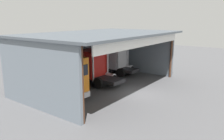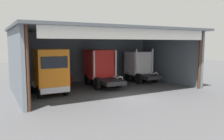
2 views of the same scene
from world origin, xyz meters
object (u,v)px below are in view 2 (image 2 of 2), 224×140
(truck_orange_right_bay, at_px, (50,71))
(truck_red_yard_outside, at_px, (101,67))
(oil_drum, at_px, (70,79))
(tool_cart, at_px, (111,77))
(truck_white_center_left_bay, at_px, (140,66))

(truck_orange_right_bay, height_order, truck_red_yard_outside, truck_orange_right_bay)
(oil_drum, distance_m, tool_cart, 4.44)
(truck_orange_right_bay, xyz_separation_m, oil_drum, (3.00, 4.18, -1.46))
(truck_orange_right_bay, relative_size, truck_red_yard_outside, 0.96)
(truck_orange_right_bay, relative_size, oil_drum, 5.64)
(truck_red_yard_outside, bearing_deg, truck_orange_right_bay, -159.45)
(truck_white_center_left_bay, relative_size, oil_drum, 4.58)
(truck_white_center_left_bay, distance_m, tool_cart, 3.40)
(tool_cart, bearing_deg, truck_orange_right_bay, -156.03)
(oil_drum, bearing_deg, truck_orange_right_bay, -125.64)
(truck_red_yard_outside, bearing_deg, oil_drum, 137.09)
(truck_orange_right_bay, bearing_deg, truck_white_center_left_bay, -168.37)
(truck_white_center_left_bay, bearing_deg, truck_red_yard_outside, -175.61)
(oil_drum, xyz_separation_m, tool_cart, (4.35, -0.91, 0.04))
(tool_cart, bearing_deg, truck_white_center_left_bay, -22.97)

